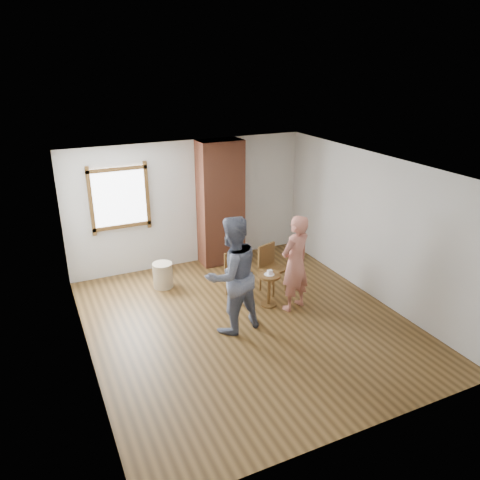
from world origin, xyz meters
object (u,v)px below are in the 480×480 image
object	(u,v)px
stoneware_crock	(163,275)
side_table	(269,285)
man	(232,275)
person_pink	(295,263)
dining_chair_left	(236,273)
dining_chair_right	(271,265)

from	to	relation	value
stoneware_crock	side_table	distance (m)	2.11
stoneware_crock	man	size ratio (longest dim) A/B	0.25
stoneware_crock	side_table	xyz separation A→B (m)	(1.49, -1.49, 0.16)
person_pink	side_table	bearing A→B (deg)	-54.19
dining_chair_left	dining_chair_right	size ratio (longest dim) A/B	0.94
dining_chair_left	man	xyz separation A→B (m)	(-0.52, -0.98, 0.49)
stoneware_crock	dining_chair_right	distance (m)	2.06
side_table	stoneware_crock	bearing A→B (deg)	135.04
dining_chair_left	dining_chair_right	xyz separation A→B (m)	(0.69, -0.03, 0.03)
side_table	dining_chair_left	bearing A→B (deg)	124.15
dining_chair_left	side_table	bearing A→B (deg)	-48.05
side_table	person_pink	world-z (taller)	person_pink
stoneware_crock	dining_chair_left	bearing A→B (deg)	-39.96
dining_chair_left	dining_chair_right	bearing A→B (deg)	5.35
dining_chair_left	side_table	world-z (taller)	dining_chair_left
dining_chair_left	person_pink	xyz separation A→B (m)	(0.73, -0.81, 0.39)
dining_chair_left	side_table	xyz separation A→B (m)	(0.38, -0.55, -0.06)
dining_chair_right	side_table	distance (m)	0.62
dining_chair_left	man	size ratio (longest dim) A/B	0.43
dining_chair_right	person_pink	xyz separation A→B (m)	(0.04, -0.78, 0.36)
stoneware_crock	man	xyz separation A→B (m)	(0.59, -1.91, 0.72)
side_table	person_pink	bearing A→B (deg)	-36.23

